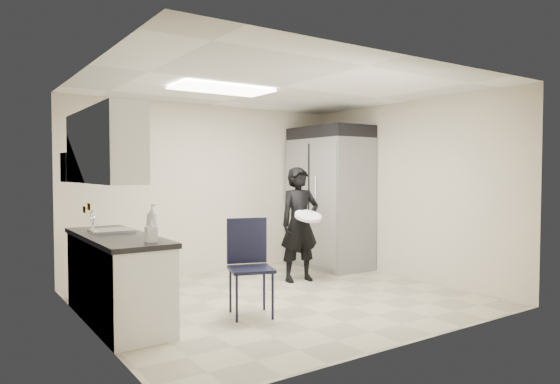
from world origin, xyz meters
TOP-DOWN VIEW (x-y plane):
  - floor at (0.00, 0.00)m, footprint 4.50×4.50m
  - ceiling at (0.00, 0.00)m, footprint 4.50×4.50m
  - back_wall at (0.00, 2.00)m, footprint 4.50×0.00m
  - left_wall at (-2.25, 0.00)m, footprint 0.00×4.00m
  - right_wall at (2.25, 0.00)m, footprint 0.00×4.00m
  - ceiling_panel at (-0.60, 0.40)m, footprint 1.20×0.60m
  - lower_counter at (-1.95, 0.20)m, footprint 0.60×1.90m
  - countertop at (-1.95, 0.20)m, footprint 0.64×1.95m
  - sink at (-1.93, 0.45)m, footprint 0.42×0.40m
  - faucet at (-2.13, 0.45)m, footprint 0.02×0.02m
  - upper_cabinets at (-2.08, 0.20)m, footprint 0.35×1.80m
  - towel_dispenser at (-2.14, 1.35)m, footprint 0.22×0.30m
  - notice_sticker_left at (-2.24, 0.10)m, footprint 0.00×0.12m
  - notice_sticker_right at (-2.24, 0.30)m, footprint 0.00×0.12m
  - commercial_fridge at (1.83, 1.27)m, footprint 0.80×1.35m
  - fridge_compressor at (1.83, 1.27)m, footprint 0.80×1.35m
  - folding_chair at (-0.69, -0.43)m, footprint 0.58×0.58m
  - man_tuxedo at (0.77, 0.67)m, footprint 0.65×0.48m
  - bucket_lid at (0.74, 0.42)m, footprint 0.42×0.42m
  - soap_bottle_a at (-1.72, -0.25)m, footprint 0.17×0.17m
  - soap_bottle_b at (-1.84, -0.54)m, footprint 0.10×0.10m

SIDE VIEW (x-z plane):
  - floor at x=0.00m, z-range 0.00..0.00m
  - lower_counter at x=-1.95m, z-range 0.00..0.86m
  - folding_chair at x=-0.69m, z-range 0.00..1.02m
  - man_tuxedo at x=0.77m, z-range 0.00..1.63m
  - sink at x=-1.93m, z-range 0.80..0.94m
  - countertop at x=-1.95m, z-range 0.86..0.91m
  - bucket_lid at x=0.74m, z-range 0.93..0.98m
  - soap_bottle_b at x=-1.84m, z-range 0.91..1.13m
  - faucet at x=-2.13m, z-range 0.90..1.14m
  - commercial_fridge at x=1.83m, z-range 0.00..2.10m
  - soap_bottle_a at x=-1.72m, z-range 0.91..1.25m
  - notice_sticker_right at x=-2.24m, z-range 1.15..1.21m
  - notice_sticker_left at x=-2.24m, z-range 1.19..1.25m
  - back_wall at x=0.00m, z-range -0.95..3.55m
  - left_wall at x=-2.25m, z-range -0.70..3.30m
  - right_wall at x=2.25m, z-range -0.70..3.30m
  - towel_dispenser at x=-2.14m, z-range 1.45..1.80m
  - upper_cabinets at x=-2.08m, z-range 1.45..2.20m
  - fridge_compressor at x=1.83m, z-range 2.10..2.30m
  - ceiling_panel at x=-0.60m, z-range 2.56..2.58m
  - ceiling at x=0.00m, z-range 2.60..2.60m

